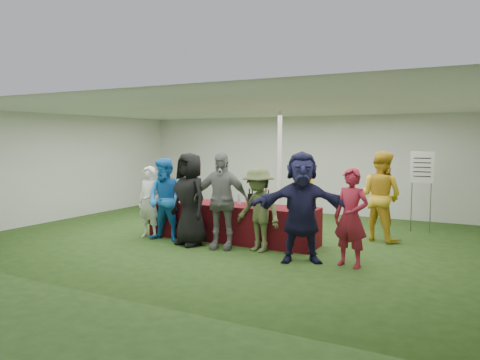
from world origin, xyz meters
The scene contains 18 objects.
ground centered at (0.00, 0.00, 0.00)m, with size 60.00×60.00×0.00m, color #284719.
tent centered at (0.50, 1.20, 1.35)m, with size 10.00×10.00×10.00m.
serving_table centered at (0.06, -0.25, 0.38)m, with size 3.60×0.80×0.75m, color #630A11.
wine_bottles centered at (0.62, -0.11, 0.87)m, with size 0.50×0.12×0.32m.
wine_glasses centered at (-0.82, -0.52, 0.86)m, with size 1.19×0.12×0.16m.
water_bottle centered at (0.20, -0.17, 0.85)m, with size 0.07×0.07×0.23m.
bar_towel centered at (1.54, -0.20, 0.77)m, with size 0.25×0.18×0.03m, color white.
dump_bucket centered at (1.73, -0.47, 0.84)m, with size 0.25×0.25×0.18m, color slate.
wine_list_sign centered at (3.36, 2.48, 1.32)m, with size 0.50×0.03×1.80m.
staff_pourer centered at (1.20, 0.90, 0.80)m, with size 0.58×0.38×1.59m, color gold.
staff_back centered at (2.74, 1.18, 0.91)m, with size 0.89×0.69×1.83m, color gold.
customer_0 centered at (-1.60, -0.81, 0.75)m, with size 0.55×0.36×1.50m, color white.
customer_1 centered at (-1.09, -0.91, 0.84)m, with size 0.82×0.64×1.69m, color blue.
customer_2 centered at (-0.45, -0.98, 0.90)m, with size 0.88×0.57×1.81m, color black.
customer_3 centered at (0.23, -0.95, 0.92)m, with size 1.07×0.45×1.83m, color slate.
customer_4 centered at (0.96, -0.83, 0.78)m, with size 1.00×0.58×1.55m, color #4D562D.
customer_5 centered at (1.91, -1.14, 0.93)m, with size 1.73×0.55×1.87m, color #1A193C.
customer_6 centered at (2.72, -1.05, 0.80)m, with size 0.59×0.39×1.61m, color maroon.
Camera 1 is at (4.66, -8.48, 2.07)m, focal length 35.00 mm.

